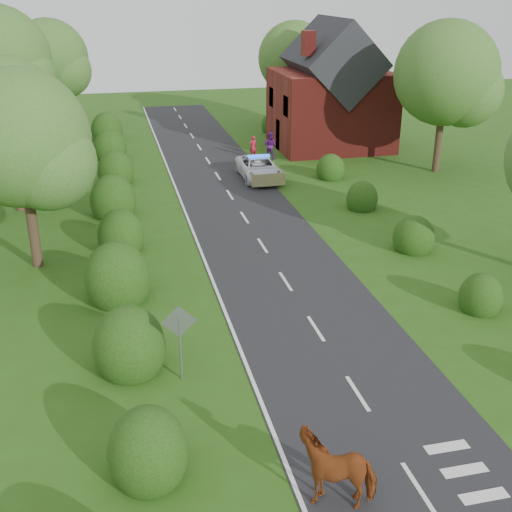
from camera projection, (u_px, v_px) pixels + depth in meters
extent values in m
plane|color=#2B5214|center=(357.00, 394.00, 19.10)|extent=(120.00, 120.00, 0.00)
cube|color=black|center=(249.00, 224.00, 32.53)|extent=(6.00, 70.00, 0.02)
cube|color=white|center=(418.00, 488.00, 15.50)|extent=(0.12, 1.80, 0.01)
cube|color=white|center=(358.00, 393.00, 19.09)|extent=(0.12, 1.80, 0.01)
cube|color=white|center=(316.00, 328.00, 22.67)|extent=(0.12, 1.80, 0.01)
cube|color=white|center=(286.00, 281.00, 26.26)|extent=(0.12, 1.80, 0.01)
cube|color=white|center=(263.00, 245.00, 29.84)|extent=(0.12, 1.80, 0.01)
cube|color=white|center=(244.00, 217.00, 33.42)|extent=(0.12, 1.80, 0.01)
cube|color=white|center=(230.00, 195.00, 37.01)|extent=(0.12, 1.80, 0.01)
cube|color=white|center=(218.00, 176.00, 40.59)|extent=(0.12, 1.80, 0.01)
cube|color=white|center=(208.00, 160.00, 44.18)|extent=(0.12, 1.80, 0.01)
cube|color=white|center=(199.00, 147.00, 47.76)|extent=(0.12, 1.80, 0.01)
cube|color=white|center=(192.00, 136.00, 51.34)|extent=(0.12, 1.80, 0.01)
cube|color=white|center=(186.00, 126.00, 54.93)|extent=(0.12, 1.80, 0.01)
cube|color=white|center=(180.00, 117.00, 58.51)|extent=(0.12, 1.80, 0.01)
cube|color=white|center=(175.00, 109.00, 62.10)|extent=(0.12, 1.80, 0.01)
cube|color=white|center=(192.00, 228.00, 31.92)|extent=(0.12, 70.00, 0.01)
cube|color=white|center=(484.00, 496.00, 15.26)|extent=(1.20, 0.35, 0.01)
cube|color=white|center=(464.00, 470.00, 16.06)|extent=(1.20, 0.35, 0.01)
cube|color=white|center=(447.00, 447.00, 16.87)|extent=(1.20, 0.35, 0.01)
ellipsoid|color=black|center=(148.00, 452.00, 15.73)|extent=(2.00, 2.10, 2.40)
ellipsoid|color=black|center=(129.00, 347.00, 20.14)|extent=(2.30, 2.41, 2.70)
ellipsoid|color=black|center=(117.00, 279.00, 24.54)|extent=(2.50, 2.62, 3.00)
ellipsoid|color=black|center=(121.00, 236.00, 29.14)|extent=(2.10, 2.20, 2.50)
ellipsoid|color=black|center=(113.00, 201.00, 33.55)|extent=(2.40, 2.52, 2.80)
ellipsoid|color=black|center=(116.00, 172.00, 39.01)|extent=(2.20, 2.31, 2.60)
ellipsoid|color=black|center=(110.00, 149.00, 44.33)|extent=(2.30, 2.41, 2.70)
ellipsoid|color=black|center=(107.00, 130.00, 49.67)|extent=(2.40, 2.52, 2.80)
ellipsoid|color=black|center=(480.00, 297.00, 23.81)|extent=(1.60, 1.68, 1.90)
ellipsoid|color=black|center=(413.00, 238.00, 29.21)|extent=(1.90, 2.00, 2.10)
ellipsoid|color=black|center=(362.00, 199.00, 34.57)|extent=(1.70, 1.78, 2.00)
ellipsoid|color=black|center=(330.00, 170.00, 40.01)|extent=(1.80, 1.89, 2.00)
ellipsoid|color=black|center=(272.00, 125.00, 52.52)|extent=(1.70, 1.78, 2.00)
cylinder|color=#332316|center=(32.00, 223.00, 26.99)|extent=(0.44, 0.44, 3.96)
sphere|color=#2B5F1D|center=(20.00, 138.00, 25.57)|extent=(5.60, 5.60, 5.60)
sphere|color=olive|center=(47.00, 162.00, 25.63)|extent=(3.92, 3.92, 3.92)
cylinder|color=#332316|center=(16.00, 176.00, 33.88)|extent=(0.44, 0.44, 3.74)
sphere|color=#2B5F1D|center=(6.00, 112.00, 32.55)|extent=(5.60, 5.60, 5.60)
sphere|color=olive|center=(28.00, 130.00, 32.59)|extent=(3.92, 3.92, 3.92)
cylinder|color=#332316|center=(7.00, 129.00, 42.31)|extent=(0.44, 0.44, 4.84)
sphere|color=olive|center=(18.00, 78.00, 40.66)|extent=(4.76, 4.76, 4.76)
cylinder|color=#332316|center=(55.00, 106.00, 51.93)|extent=(0.44, 0.44, 4.18)
sphere|color=#2B5F1D|center=(49.00, 58.00, 50.44)|extent=(6.00, 6.00, 6.00)
sphere|color=olive|center=(64.00, 71.00, 50.49)|extent=(4.20, 4.20, 4.20)
cylinder|color=#332316|center=(439.00, 138.00, 40.87)|extent=(0.44, 0.44, 4.40)
sphere|color=#2B5F1D|center=(446.00, 73.00, 39.30)|extent=(6.40, 6.40, 6.40)
sphere|color=olive|center=(466.00, 91.00, 39.35)|extent=(4.48, 4.48, 4.48)
cylinder|color=#332316|center=(293.00, 102.00, 54.25)|extent=(0.44, 0.44, 3.96)
sphere|color=#2B5F1D|center=(294.00, 58.00, 52.84)|extent=(6.00, 6.00, 6.00)
sphere|color=olive|center=(308.00, 70.00, 52.87)|extent=(4.20, 4.20, 4.20)
cylinder|color=gray|center=(180.00, 348.00, 19.41)|extent=(0.08, 0.08, 2.20)
cube|color=gray|center=(179.00, 322.00, 19.06)|extent=(1.06, 0.04, 1.06)
cube|color=maroon|center=(331.00, 110.00, 46.88)|extent=(8.00, 7.00, 5.50)
cube|color=black|center=(333.00, 61.00, 45.53)|extent=(5.94, 7.40, 5.94)
cube|color=maroon|center=(308.00, 43.00, 42.67)|extent=(0.80, 0.80, 1.60)
imported|color=maroon|center=(337.00, 469.00, 15.04)|extent=(2.39, 1.70, 1.53)
imported|color=white|center=(259.00, 168.00, 39.88)|extent=(2.27, 4.89, 1.36)
cube|color=yellow|center=(269.00, 180.00, 37.69)|extent=(2.03, 0.07, 0.75)
cube|color=blue|center=(259.00, 156.00, 39.58)|extent=(1.35, 0.28, 0.14)
imported|color=#AC192D|center=(253.00, 147.00, 44.59)|extent=(0.65, 0.52, 1.57)
imported|color=#53166D|center=(270.00, 145.00, 44.44)|extent=(1.15, 1.11, 1.86)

